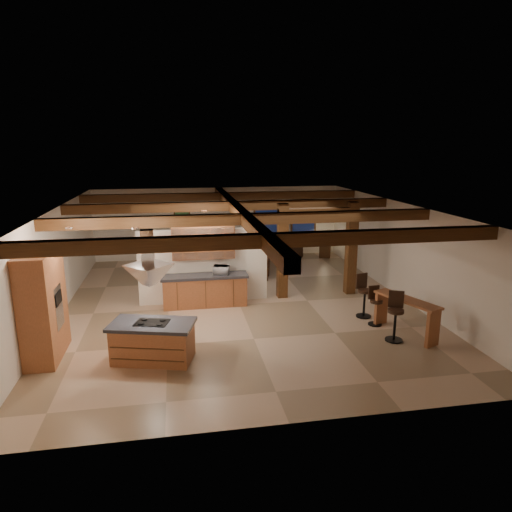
{
  "coord_description": "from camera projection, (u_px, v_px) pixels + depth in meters",
  "views": [
    {
      "loc": [
        -1.75,
        -12.61,
        4.59
      ],
      "look_at": [
        0.58,
        0.5,
        1.34
      ],
      "focal_mm": 32.0,
      "sensor_mm": 36.0,
      "label": 1
    }
  ],
  "objects": [
    {
      "name": "ground",
      "position": [
        240.0,
        305.0,
        13.45
      ],
      "size": [
        12.0,
        12.0,
        0.0
      ],
      "primitive_type": "plane",
      "color": "tan",
      "rests_on": "ground"
    },
    {
      "name": "room_walls",
      "position": [
        239.0,
        246.0,
        13.03
      ],
      "size": [
        12.0,
        12.0,
        12.0
      ],
      "color": "white",
      "rests_on": "ground"
    },
    {
      "name": "ceiling_beams",
      "position": [
        239.0,
        212.0,
        12.8
      ],
      "size": [
        10.0,
        12.0,
        0.28
      ],
      "color": "#381D0E",
      "rests_on": "room_walls"
    },
    {
      "name": "timber_posts",
      "position": [
        318.0,
        240.0,
        13.94
      ],
      "size": [
        2.5,
        0.3,
        2.9
      ],
      "color": "#381D0E",
      "rests_on": "ground"
    },
    {
      "name": "partition_wall",
      "position": [
        204.0,
        266.0,
        13.5
      ],
      "size": [
        3.8,
        0.18,
        2.2
      ],
      "primitive_type": "cube",
      "color": "white",
      "rests_on": "ground"
    },
    {
      "name": "pantry_cabinet",
      "position": [
        43.0,
        305.0,
        9.89
      ],
      "size": [
        0.67,
        1.6,
        2.4
      ],
      "color": "#A65A35",
      "rests_on": "ground"
    },
    {
      "name": "back_counter",
      "position": [
        205.0,
        290.0,
        13.28
      ],
      "size": [
        2.5,
        0.66,
        0.94
      ],
      "color": "#A65A35",
      "rests_on": "ground"
    },
    {
      "name": "upper_display_cabinet",
      "position": [
        203.0,
        242.0,
        13.14
      ],
      "size": [
        1.8,
        0.36,
        0.95
      ],
      "color": "#A65A35",
      "rests_on": "partition_wall"
    },
    {
      "name": "range_hood",
      "position": [
        149.0,
        282.0,
        9.57
      ],
      "size": [
        1.1,
        1.1,
        1.4
      ],
      "color": "silver",
      "rests_on": "room_walls"
    },
    {
      "name": "back_windows",
      "position": [
        285.0,
        220.0,
        19.25
      ],
      "size": [
        2.7,
        0.07,
        1.7
      ],
      "color": "#381D0E",
      "rests_on": "room_walls"
    },
    {
      "name": "framed_art",
      "position": [
        182.0,
        218.0,
        18.47
      ],
      "size": [
        0.65,
        0.05,
        0.85
      ],
      "color": "#381D0E",
      "rests_on": "room_walls"
    },
    {
      "name": "recessed_cans",
      "position": [
        141.0,
        222.0,
        10.49
      ],
      "size": [
        3.16,
        2.46,
        0.03
      ],
      "color": "silver",
      "rests_on": "room_walls"
    },
    {
      "name": "kitchen_island",
      "position": [
        153.0,
        341.0,
        9.89
      ],
      "size": [
        1.97,
        1.38,
        0.89
      ],
      "color": "#A65A35",
      "rests_on": "ground"
    },
    {
      "name": "dining_table",
      "position": [
        244.0,
        267.0,
        16.45
      ],
      "size": [
        1.85,
        1.1,
        0.63
      ],
      "primitive_type": "imported",
      "rotation": [
        0.0,
        0.0,
        0.05
      ],
      "color": "#371B0D",
      "rests_on": "ground"
    },
    {
      "name": "sofa",
      "position": [
        274.0,
        250.0,
        19.02
      ],
      "size": [
        2.38,
        1.29,
        0.66
      ],
      "primitive_type": "imported",
      "rotation": [
        0.0,
        0.0,
        3.33
      ],
      "color": "black",
      "rests_on": "ground"
    },
    {
      "name": "microwave",
      "position": [
        221.0,
        270.0,
        13.22
      ],
      "size": [
        0.51,
        0.42,
        0.24
      ],
      "primitive_type": "imported",
      "rotation": [
        0.0,
        0.0,
        2.82
      ],
      "color": "#B9B9BE",
      "rests_on": "back_counter"
    },
    {
      "name": "bar_counter",
      "position": [
        406.0,
        310.0,
        11.2
      ],
      "size": [
        1.07,
        1.82,
        0.94
      ],
      "color": "#A65A35",
      "rests_on": "ground"
    },
    {
      "name": "side_table",
      "position": [
        325.0,
        250.0,
        19.11
      ],
      "size": [
        0.59,
        0.59,
        0.56
      ],
      "primitive_type": "cube",
      "rotation": [
        0.0,
        0.0,
        -0.38
      ],
      "color": "#381D0E",
      "rests_on": "ground"
    },
    {
      "name": "table_lamp",
      "position": [
        325.0,
        238.0,
        18.98
      ],
      "size": [
        0.31,
        0.31,
        0.37
      ],
      "color": "black",
      "rests_on": "side_table"
    },
    {
      "name": "bar_stool_a",
      "position": [
        395.0,
        316.0,
        10.88
      ],
      "size": [
        0.45,
        0.46,
        1.2
      ],
      "color": "black",
      "rests_on": "ground"
    },
    {
      "name": "bar_stool_b",
      "position": [
        375.0,
        305.0,
        11.87
      ],
      "size": [
        0.36,
        0.36,
        1.03
      ],
      "color": "black",
      "rests_on": "ground"
    },
    {
      "name": "bar_stool_c",
      "position": [
        364.0,
        295.0,
        12.41
      ],
      "size": [
        0.42,
        0.44,
        1.18
      ],
      "color": "black",
      "rests_on": "ground"
    },
    {
      "name": "dining_chairs",
      "position": [
        244.0,
        260.0,
        16.39
      ],
      "size": [
        1.81,
        1.81,
        1.07
      ],
      "color": "#381D0E",
      "rests_on": "ground"
    }
  ]
}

